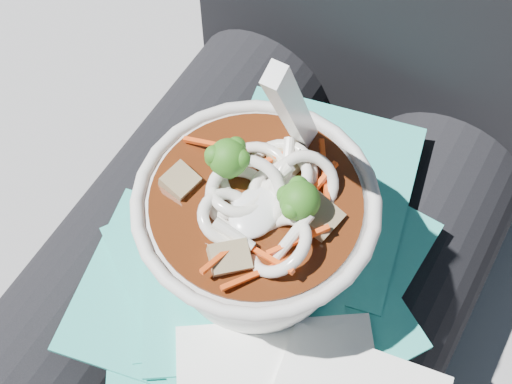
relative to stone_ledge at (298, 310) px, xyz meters
The scene contains 5 objects.
stone_ledge is the anchor object (origin of this frame).
lap 0.35m from the stone_ledge, 90.00° to the right, with size 0.34×0.48×0.15m.
person_body 0.34m from the stone_ledge, 90.00° to the right, with size 0.34×0.94×1.02m.
plastic_bag 0.42m from the stone_ledge, 84.03° to the right, with size 0.29×0.36×0.02m.
udon_bowl 0.48m from the stone_ledge, 84.90° to the right, with size 0.17×0.17×0.21m.
Camera 1 is at (0.12, -0.17, 1.12)m, focal length 50.00 mm.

